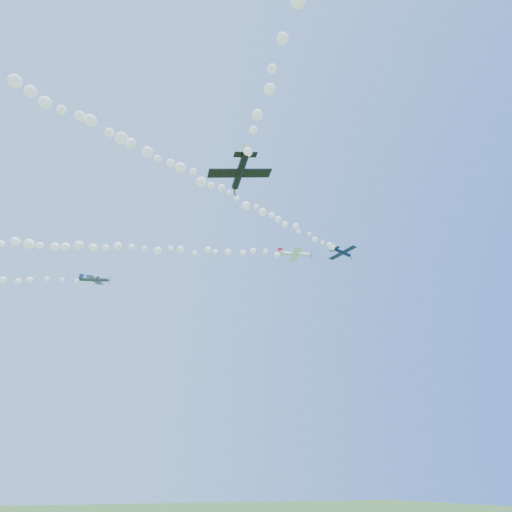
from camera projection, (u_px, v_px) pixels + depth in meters
name	position (u px, v px, depth m)	size (l,w,h in m)	color
plane_white	(295.00, 254.00, 95.59)	(7.94, 8.37, 2.52)	white
smoke_trail_white	(87.00, 247.00, 91.87)	(82.47, 26.74, 3.28)	white
plane_navy	(342.00, 252.00, 96.23)	(6.63, 7.02, 1.80)	#0D1639
smoke_trail_navy	(185.00, 171.00, 70.78)	(75.66, 30.26, 2.66)	white
plane_grey	(95.00, 280.00, 81.92)	(6.18, 6.47, 2.03)	#313847
plane_black	(240.00, 172.00, 47.37)	(7.20, 6.88, 2.19)	black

